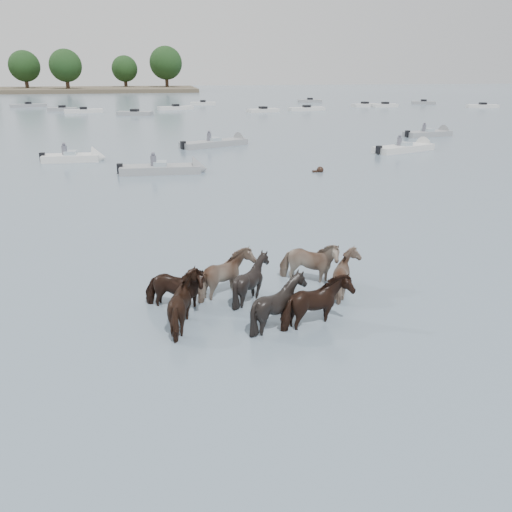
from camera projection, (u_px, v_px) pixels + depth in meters
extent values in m
plane|color=#4E5F70|center=(290.00, 311.00, 13.94)|extent=(400.00, 400.00, 0.00)
imported|color=black|center=(175.00, 292.00, 13.95)|extent=(2.00, 1.43, 1.54)
imported|color=#7E6356|center=(228.00, 279.00, 14.78)|extent=(1.89, 1.99, 1.58)
imported|color=black|center=(251.00, 283.00, 14.53)|extent=(1.50, 1.36, 1.54)
imported|color=gray|center=(309.00, 265.00, 15.73)|extent=(2.09, 1.65, 1.61)
imported|color=black|center=(189.00, 307.00, 13.02)|extent=(1.67, 1.83, 1.58)
imported|color=black|center=(279.00, 307.00, 12.97)|extent=(1.72, 1.60, 1.63)
imported|color=black|center=(316.00, 307.00, 13.00)|extent=(2.06, 1.47, 1.59)
imported|color=#846859|center=(349.00, 278.00, 14.93)|extent=(1.30, 1.50, 1.49)
sphere|color=black|center=(320.00, 170.00, 32.74)|extent=(0.44, 0.44, 0.44)
cube|color=black|center=(316.00, 172.00, 32.72)|extent=(0.50, 0.22, 0.18)
cube|color=silver|center=(71.00, 158.00, 36.49)|extent=(3.85, 1.65, 0.55)
cone|color=silver|center=(100.00, 158.00, 36.82)|extent=(0.92, 1.61, 1.60)
cube|color=#99ADB7|center=(71.00, 153.00, 36.37)|extent=(0.81, 1.13, 0.35)
cube|color=black|center=(42.00, 157.00, 36.12)|extent=(0.35, 0.35, 0.60)
cylinder|color=#595966|center=(64.00, 151.00, 36.23)|extent=(0.36, 0.36, 0.70)
sphere|color=#595966|center=(64.00, 144.00, 36.08)|extent=(0.24, 0.24, 0.24)
cube|color=gray|center=(161.00, 170.00, 32.34)|extent=(4.99, 1.84, 0.55)
cone|color=gray|center=(200.00, 169.00, 32.68)|extent=(0.98, 1.64, 1.60)
cube|color=#99ADB7|center=(160.00, 164.00, 32.22)|extent=(0.85, 1.16, 0.35)
cube|color=black|center=(120.00, 169.00, 31.96)|extent=(0.37, 0.37, 0.60)
cylinder|color=#595966|center=(153.00, 161.00, 32.08)|extent=(0.36, 0.36, 0.70)
sphere|color=#595966|center=(153.00, 154.00, 31.93)|extent=(0.24, 0.24, 0.24)
cube|color=gray|center=(214.00, 144.00, 43.53)|extent=(6.00, 4.00, 0.55)
cone|color=gray|center=(243.00, 141.00, 45.19)|extent=(1.51, 1.83, 1.60)
cube|color=#99ADB7|center=(214.00, 140.00, 43.41)|extent=(1.21, 1.36, 0.35)
cube|color=black|center=(183.00, 145.00, 41.81)|extent=(0.47, 0.47, 0.60)
cylinder|color=#595966|center=(209.00, 137.00, 43.27)|extent=(0.36, 0.36, 0.70)
sphere|color=#595966|center=(209.00, 132.00, 43.12)|extent=(0.24, 0.24, 0.24)
cube|color=silver|center=(403.00, 149.00, 40.81)|extent=(5.64, 3.50, 0.55)
cone|color=silver|center=(427.00, 146.00, 42.20)|extent=(1.43, 1.82, 1.60)
cube|color=#99ADB7|center=(404.00, 144.00, 40.69)|extent=(1.16, 1.34, 0.35)
cube|color=black|center=(379.00, 150.00, 39.37)|extent=(0.45, 0.45, 0.60)
cylinder|color=#595966|center=(399.00, 142.00, 40.55)|extent=(0.36, 0.36, 0.70)
sphere|color=#595966|center=(400.00, 136.00, 40.40)|extent=(0.24, 0.24, 0.24)
cube|color=gray|center=(427.00, 134.00, 50.02)|extent=(5.01, 2.57, 0.55)
cone|color=gray|center=(447.00, 133.00, 50.90)|extent=(1.22, 1.75, 1.60)
cube|color=#99ADB7|center=(428.00, 130.00, 49.90)|extent=(1.02, 1.26, 0.35)
cube|color=black|center=(407.00, 134.00, 49.08)|extent=(0.42, 0.42, 0.60)
cylinder|color=#595966|center=(424.00, 128.00, 49.76)|extent=(0.36, 0.36, 0.70)
sphere|color=#595966|center=(425.00, 124.00, 49.60)|extent=(0.24, 0.24, 0.24)
cube|color=gray|center=(28.00, 106.00, 87.98)|extent=(6.00, 3.08, 0.60)
cube|color=black|center=(28.00, 103.00, 87.85)|extent=(1.24, 1.24, 0.50)
cube|color=gray|center=(63.00, 109.00, 79.85)|extent=(4.36, 1.55, 0.60)
cube|color=black|center=(62.00, 107.00, 79.72)|extent=(1.01, 1.01, 0.50)
cube|color=silver|center=(84.00, 111.00, 76.46)|extent=(5.62, 2.55, 0.60)
cube|color=black|center=(83.00, 109.00, 76.33)|extent=(1.18, 1.18, 0.50)
cube|color=gray|center=(135.00, 114.00, 72.51)|extent=(5.13, 3.02, 0.60)
cube|color=black|center=(135.00, 111.00, 72.38)|extent=(1.27, 1.27, 0.50)
cube|color=silver|center=(176.00, 108.00, 82.40)|extent=(5.75, 2.78, 0.60)
cube|color=black|center=(176.00, 106.00, 82.27)|extent=(1.21, 1.21, 0.50)
cube|color=silver|center=(203.00, 104.00, 92.83)|extent=(4.59, 1.90, 0.60)
cube|color=black|center=(203.00, 102.00, 92.70)|extent=(1.09, 1.09, 0.50)
cube|color=silver|center=(263.00, 111.00, 77.39)|extent=(5.17, 2.97, 0.60)
cube|color=black|center=(263.00, 108.00, 77.27)|extent=(1.26, 1.26, 0.50)
cube|color=silver|center=(306.00, 109.00, 80.36)|extent=(5.98, 2.50, 0.60)
cube|color=black|center=(307.00, 107.00, 80.23)|extent=(1.16, 1.16, 0.50)
cube|color=gray|center=(310.00, 101.00, 100.17)|extent=(4.66, 1.97, 0.60)
cube|color=black|center=(310.00, 99.00, 100.04)|extent=(1.10, 1.10, 0.50)
cube|color=silver|center=(365.00, 105.00, 88.52)|extent=(4.84, 2.56, 0.60)
cube|color=black|center=(365.00, 103.00, 88.39)|extent=(1.21, 1.21, 0.50)
cube|color=silver|center=(385.00, 106.00, 87.96)|extent=(4.25, 1.60, 0.60)
cube|color=black|center=(385.00, 103.00, 87.83)|extent=(1.02, 1.02, 0.50)
cube|color=gray|center=(423.00, 103.00, 94.95)|extent=(4.47, 3.06, 0.60)
cube|color=black|center=(424.00, 101.00, 94.82)|extent=(1.32, 1.32, 0.50)
cube|color=silver|center=(482.00, 106.00, 86.47)|extent=(5.24, 2.49, 0.60)
cube|color=black|center=(483.00, 104.00, 86.34)|extent=(1.18, 1.18, 0.50)
cylinder|color=#382619|center=(27.00, 85.00, 145.98)|extent=(1.00, 1.00, 3.78)
sphere|color=black|center=(24.00, 66.00, 144.31)|extent=(8.39, 8.39, 8.39)
cylinder|color=#382619|center=(68.00, 85.00, 141.26)|extent=(1.00, 1.00, 3.84)
sphere|color=black|center=(65.00, 65.00, 139.55)|extent=(8.54, 8.54, 8.54)
cylinder|color=#382619|center=(126.00, 84.00, 156.41)|extent=(1.00, 1.00, 3.39)
sphere|color=black|center=(125.00, 69.00, 154.91)|extent=(7.54, 7.54, 7.54)
cylinder|color=#382619|center=(167.00, 83.00, 155.43)|extent=(1.00, 1.00, 4.29)
sphere|color=black|center=(166.00, 63.00, 153.53)|extent=(9.53, 9.53, 9.53)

